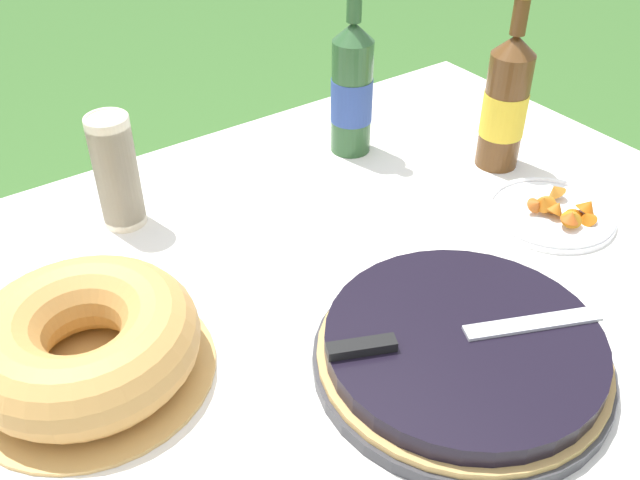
# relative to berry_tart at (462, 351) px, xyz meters

# --- Properties ---
(garden_table) EXTENTS (1.71, 1.02, 0.71)m
(garden_table) POSITION_rel_berry_tart_xyz_m (-0.15, 0.27, -0.09)
(garden_table) COLOR brown
(garden_table) RESTS_ON ground_plane
(tablecloth) EXTENTS (1.72, 1.03, 0.10)m
(tablecloth) POSITION_rel_berry_tart_xyz_m (-0.15, 0.27, -0.04)
(tablecloth) COLOR white
(tablecloth) RESTS_ON garden_table
(berry_tart) EXTENTS (0.40, 0.40, 0.06)m
(berry_tart) POSITION_rel_berry_tart_xyz_m (0.00, 0.00, 0.00)
(berry_tart) COLOR #38383D
(berry_tart) RESTS_ON tablecloth
(serving_knife) EXTENTS (0.35, 0.17, 0.01)m
(serving_knife) POSITION_rel_berry_tart_xyz_m (-0.03, 0.01, 0.04)
(serving_knife) COLOR silver
(serving_knife) RESTS_ON berry_tart
(bundt_cake) EXTENTS (0.33, 0.33, 0.11)m
(bundt_cake) POSITION_rel_berry_tart_xyz_m (-0.41, 0.28, 0.03)
(bundt_cake) COLOR tan
(bundt_cake) RESTS_ON tablecloth
(cup_stack) EXTENTS (0.07, 0.07, 0.20)m
(cup_stack) POSITION_rel_berry_tart_xyz_m (-0.23, 0.58, 0.07)
(cup_stack) COLOR beige
(cup_stack) RESTS_ON tablecloth
(cider_bottle_green) EXTENTS (0.08, 0.08, 0.34)m
(cider_bottle_green) POSITION_rel_berry_tart_xyz_m (0.24, 0.56, 0.10)
(cider_bottle_green) COLOR #2D562D
(cider_bottle_green) RESTS_ON tablecloth
(cider_bottle_amber) EXTENTS (0.08, 0.08, 0.34)m
(cider_bottle_amber) POSITION_rel_berry_tart_xyz_m (0.44, 0.35, 0.10)
(cider_bottle_amber) COLOR brown
(cider_bottle_amber) RESTS_ON tablecloth
(snack_plate_near) EXTENTS (0.22, 0.22, 0.06)m
(snack_plate_near) POSITION_rel_berry_tart_xyz_m (0.38, 0.16, -0.02)
(snack_plate_near) COLOR white
(snack_plate_near) RESTS_ON tablecloth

